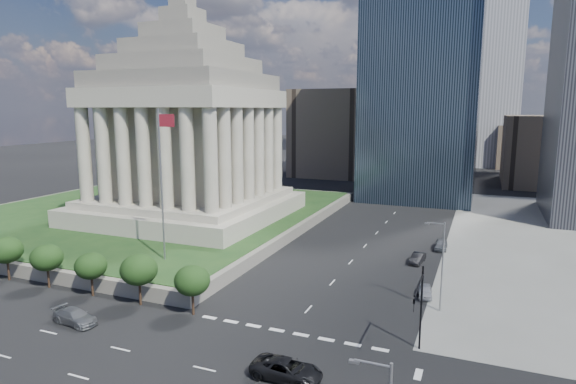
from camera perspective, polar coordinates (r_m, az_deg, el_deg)
The scene contains 16 objects.
ground at distance 130.22m, azimuth 14.48°, elevation -0.17°, with size 500.00×500.00×0.00m, color black.
plaza_terrace at distance 101.19m, azimuth -16.09°, elevation -2.53°, with size 66.00×70.00×1.80m, color #6A665B.
plaza_lawn at distance 101.00m, azimuth -16.12°, elevation -2.00°, with size 64.00×68.00×0.10m, color #1A3817.
war_memorial at distance 90.86m, azimuth -11.97°, elevation 9.32°, with size 34.00×34.00×39.00m, color gray, non-canonical shape.
flagpole at distance 64.84m, azimuth -14.69°, elevation 1.75°, with size 2.52×0.24×20.00m.
tree_row at distance 69.31m, azimuth -28.56°, elevation -7.19°, with size 53.00×4.00×6.00m, color black, non-canonical shape.
midrise_glass at distance 123.43m, azimuth 15.71°, elevation 13.24°, with size 26.00×26.00×60.00m, color black.
building_filler_ne at distance 158.42m, azimuth 27.75°, elevation 4.39°, with size 20.00×30.00×20.00m, color brown.
building_filler_nw at distance 164.29m, azimuth 5.69°, elevation 7.02°, with size 24.00×30.00×28.00m, color brown.
traffic_signal_ne at distance 44.40m, azimuth 15.29°, elevation -12.49°, with size 0.30×5.74×8.00m.
street_lamp_north at distance 54.82m, azimuth 17.67°, elevation -7.83°, with size 2.13×0.22×10.00m.
pickup_truck at distance 41.87m, azimuth -0.16°, elevation -20.30°, with size 5.99×2.76×1.67m, color black.
suv_grey at distance 55.60m, azimuth -23.93°, elevation -13.35°, with size 5.26×2.14×1.53m, color #4E5054.
parked_sedan_near at distance 60.06m, azimuth 15.95°, elevation -11.23°, with size 3.88×1.56×1.32m, color #A1A2A9.
parked_sedan_mid at distance 72.09m, azimuth 15.10°, elevation -7.59°, with size 1.50×4.29×1.42m, color black.
parked_sedan_far at distance 79.84m, azimuth 17.67°, elevation -5.96°, with size 4.61×1.85×1.57m, color #5C5F64.
Camera 1 is at (16.92, -27.26, 21.83)m, focal length 30.00 mm.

